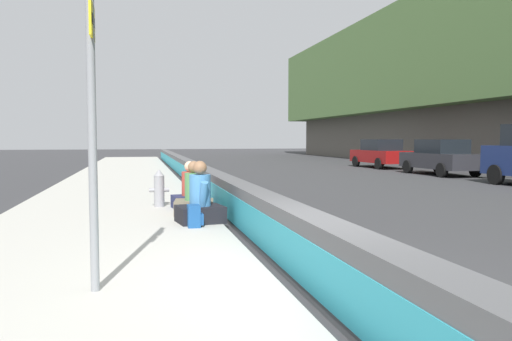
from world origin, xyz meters
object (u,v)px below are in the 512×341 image
at_px(route_sign_post, 92,93).
at_px(seated_person_foreground, 200,203).
at_px(seated_person_middle, 194,198).
at_px(seated_person_rear, 190,193).
at_px(parked_car_fourth, 440,157).
at_px(fire_hydrant, 159,188).
at_px(parked_car_midline, 380,153).
at_px(backpack, 194,216).

xyz_separation_m(route_sign_post, seated_person_foreground, (4.08, -1.58, -1.70)).
xyz_separation_m(seated_person_middle, seated_person_rear, (0.98, -0.01, -0.01)).
distance_m(seated_person_middle, parked_car_fourth, 16.88).
bearing_deg(fire_hydrant, route_sign_post, 172.07).
distance_m(route_sign_post, parked_car_fourth, 21.63).
height_order(fire_hydrant, parked_car_midline, parked_car_midline).
distance_m(seated_person_foreground, seated_person_rear, 2.04).
bearing_deg(seated_person_rear, seated_person_foreground, 179.88).
bearing_deg(seated_person_middle, parked_car_fourth, -50.10).
bearing_deg(backpack, seated_person_rear, -3.79).
bearing_deg(seated_person_rear, parked_car_midline, -38.98).
bearing_deg(fire_hydrant, seated_person_rear, -120.73).
xyz_separation_m(backpack, parked_car_midline, (18.48, -13.09, 0.53)).
height_order(seated_person_rear, backpack, seated_person_rear).
relative_size(route_sign_post, parked_car_fourth, 0.80).
distance_m(seated_person_foreground, parked_car_midline, 22.17).
xyz_separation_m(parked_car_fourth, parked_car_midline, (6.12, 0.02, 0.00)).
relative_size(route_sign_post, seated_person_middle, 3.18).
relative_size(fire_hydrant, parked_car_midline, 0.19).
xyz_separation_m(seated_person_foreground, parked_car_midline, (18.01, -12.92, 0.35)).
distance_m(fire_hydrant, seated_person_rear, 0.80).
relative_size(route_sign_post, fire_hydrant, 4.09).
bearing_deg(route_sign_post, parked_car_midline, -33.30).
relative_size(backpack, parked_car_midline, 0.09).
xyz_separation_m(route_sign_post, parked_car_fourth, (15.97, -14.53, -1.35)).
height_order(seated_person_foreground, backpack, seated_person_foreground).
xyz_separation_m(seated_person_foreground, seated_person_middle, (1.06, 0.00, -0.02)).
height_order(backpack, parked_car_fourth, parked_car_fourth).
distance_m(seated_person_foreground, backpack, 0.53).
relative_size(seated_person_rear, backpack, 2.71).
relative_size(fire_hydrant, backpack, 2.20).
xyz_separation_m(route_sign_post, parked_car_midline, (22.09, -14.51, -1.35)).
bearing_deg(parked_car_midline, seated_person_middle, 142.67).
bearing_deg(seated_person_foreground, backpack, 161.16).
bearing_deg(seated_person_middle, seated_person_rear, -0.49).
relative_size(seated_person_middle, parked_car_fourth, 0.25).
relative_size(route_sign_post, parked_car_midline, 0.79).
xyz_separation_m(backpack, parked_car_fourth, (12.36, -13.11, 0.53)).
bearing_deg(backpack, seated_person_foreground, -18.84).
bearing_deg(seated_person_foreground, route_sign_post, 158.79).
bearing_deg(backpack, route_sign_post, 158.48).
height_order(route_sign_post, seated_person_rear, route_sign_post).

